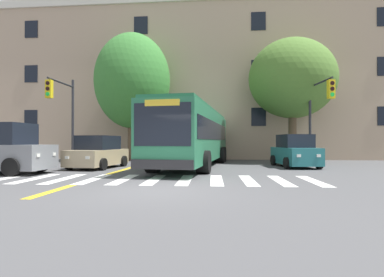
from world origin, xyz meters
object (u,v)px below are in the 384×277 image
(car_red_behind_bus, at_px, (215,149))
(street_tree_curbside_large, at_px, (292,79))
(city_bus, at_px, (194,135))
(traffic_light_near_corner, at_px, (318,106))
(street_tree_curbside_small, at_px, (132,81))
(car_tan_near_lane, at_px, (98,153))
(car_teal_far_lane, at_px, (295,152))
(traffic_light_far_corner, at_px, (63,106))

(car_red_behind_bus, height_order, street_tree_curbside_large, street_tree_curbside_large)
(city_bus, bearing_deg, street_tree_curbside_large, 32.75)
(traffic_light_near_corner, height_order, street_tree_curbside_small, street_tree_curbside_small)
(street_tree_curbside_large, height_order, street_tree_curbside_small, street_tree_curbside_small)
(street_tree_curbside_small, bearing_deg, city_bus, -41.53)
(car_tan_near_lane, relative_size, traffic_light_near_corner, 0.76)
(street_tree_curbside_large, bearing_deg, city_bus, -147.25)
(car_teal_far_lane, height_order, car_red_behind_bus, car_teal_far_lane)
(car_tan_near_lane, height_order, car_red_behind_bus, car_tan_near_lane)
(car_teal_far_lane, bearing_deg, street_tree_curbside_small, 156.88)
(car_red_behind_bus, relative_size, street_tree_curbside_large, 0.55)
(city_bus, relative_size, car_red_behind_bus, 2.67)
(car_tan_near_lane, height_order, street_tree_curbside_large, street_tree_curbside_large)
(city_bus, distance_m, street_tree_curbside_large, 8.66)
(traffic_light_near_corner, bearing_deg, car_tan_near_lane, -168.43)
(car_teal_far_lane, bearing_deg, car_red_behind_bus, 116.78)
(car_tan_near_lane, relative_size, traffic_light_far_corner, 0.75)
(city_bus, relative_size, street_tree_curbside_large, 1.47)
(car_tan_near_lane, xyz_separation_m, street_tree_curbside_large, (11.49, 5.81, 4.94))
(traffic_light_near_corner, relative_size, street_tree_curbside_small, 0.57)
(car_teal_far_lane, distance_m, street_tree_curbside_small, 12.47)
(traffic_light_near_corner, distance_m, street_tree_curbside_small, 12.81)
(car_red_behind_bus, bearing_deg, car_tan_near_lane, -119.94)
(city_bus, distance_m, traffic_light_near_corner, 7.41)
(car_tan_near_lane, bearing_deg, traffic_light_near_corner, 11.57)
(street_tree_curbside_large, relative_size, street_tree_curbside_small, 0.92)
(car_red_behind_bus, height_order, street_tree_curbside_small, street_tree_curbside_small)
(car_teal_far_lane, bearing_deg, street_tree_curbside_large, 78.14)
(car_tan_near_lane, distance_m, car_teal_far_lane, 10.70)
(city_bus, distance_m, car_teal_far_lane, 5.65)
(traffic_light_far_corner, bearing_deg, city_bus, -1.43)
(car_teal_far_lane, bearing_deg, city_bus, 178.82)
(traffic_light_far_corner, height_order, street_tree_curbside_small, street_tree_curbside_small)
(city_bus, distance_m, street_tree_curbside_small, 7.75)
(traffic_light_near_corner, distance_m, street_tree_curbside_large, 4.06)
(city_bus, distance_m, car_tan_near_lane, 5.37)
(city_bus, xyz_separation_m, traffic_light_far_corner, (-7.98, 0.20, 1.82))
(street_tree_curbside_large, bearing_deg, car_teal_far_lane, -101.86)
(car_tan_near_lane, height_order, traffic_light_near_corner, traffic_light_near_corner)
(car_teal_far_lane, distance_m, traffic_light_far_corner, 13.83)
(city_bus, xyz_separation_m, street_tree_curbside_small, (-4.94, 4.37, 4.08))
(traffic_light_near_corner, distance_m, traffic_light_far_corner, 15.14)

